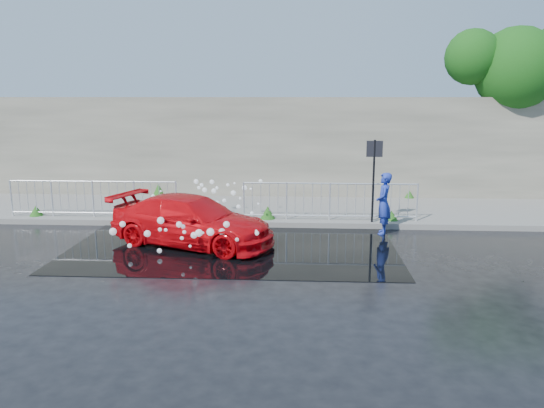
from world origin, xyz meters
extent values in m
plane|color=black|center=(0.00, 0.00, 0.00)|extent=(90.00, 90.00, 0.00)
cube|color=slate|center=(0.00, 5.00, 0.07)|extent=(30.00, 4.00, 0.15)
cube|color=slate|center=(0.00, 3.00, 0.08)|extent=(30.00, 0.25, 0.16)
cube|color=#615E51|center=(0.00, 7.20, 1.90)|extent=(30.00, 0.60, 3.50)
cube|color=black|center=(0.50, 1.00, 0.01)|extent=(8.00, 5.00, 0.01)
cylinder|color=black|center=(4.20, 3.10, 1.25)|extent=(0.06, 0.06, 2.50)
cube|color=black|center=(4.20, 3.10, 2.25)|extent=(0.45, 0.04, 0.45)
cylinder|color=#332114|center=(10.00, 8.20, 2.50)|extent=(0.36, 0.36, 5.00)
sphere|color=#194811|center=(9.50, 7.40, 4.60)|extent=(2.87, 2.87, 2.87)
sphere|color=#194811|center=(8.00, 7.40, 5.00)|extent=(1.91, 1.91, 1.91)
cylinder|color=silver|center=(-6.50, 3.35, 0.70)|extent=(0.05, 0.05, 1.10)
cylinder|color=silver|center=(-1.50, 3.35, 0.70)|extent=(0.05, 0.05, 1.10)
cylinder|color=silver|center=(-4.00, 3.35, 1.22)|extent=(5.00, 0.04, 0.04)
cylinder|color=silver|center=(-4.00, 3.35, 0.27)|extent=(5.00, 0.04, 0.04)
cylinder|color=silver|center=(0.50, 3.35, 0.70)|extent=(0.05, 0.05, 1.10)
cylinder|color=silver|center=(5.50, 3.35, 0.70)|extent=(0.05, 0.05, 1.10)
cylinder|color=silver|center=(3.00, 3.35, 1.22)|extent=(5.00, 0.04, 0.04)
cylinder|color=silver|center=(3.00, 3.35, 0.27)|extent=(5.00, 0.04, 0.04)
cone|color=#165419|center=(-5.80, 3.40, 0.30)|extent=(0.40, 0.40, 0.31)
cone|color=#165419|center=(-2.00, 3.40, 0.30)|extent=(0.36, 0.36, 0.29)
cone|color=#165419|center=(1.20, 3.40, 0.34)|extent=(0.44, 0.44, 0.37)
cone|color=#165419|center=(4.80, 3.40, 0.29)|extent=(0.38, 0.38, 0.28)
cone|color=#165419|center=(-3.00, 6.90, 0.36)|extent=(0.42, 0.42, 0.42)
cone|color=#165419|center=(6.00, 6.90, 0.28)|extent=(0.34, 0.34, 0.26)
sphere|color=white|center=(-1.08, 4.25, 1.10)|extent=(0.15, 0.15, 0.15)
sphere|color=white|center=(-1.59, 3.09, 0.81)|extent=(0.13, 0.13, 0.13)
sphere|color=white|center=(-0.62, 2.03, 0.30)|extent=(0.17, 0.17, 0.17)
sphere|color=white|center=(-2.13, 3.16, 0.83)|extent=(0.11, 0.11, 0.11)
sphere|color=white|center=(0.24, 2.17, 0.33)|extent=(0.17, 0.17, 0.17)
sphere|color=white|center=(0.92, 4.29, 1.12)|extent=(0.12, 0.12, 0.12)
sphere|color=white|center=(-1.13, 2.07, 0.20)|extent=(0.10, 0.10, 0.10)
sphere|color=white|center=(0.16, 2.06, 0.39)|extent=(0.07, 0.07, 0.07)
sphere|color=white|center=(-1.11, 2.46, 0.33)|extent=(0.07, 0.07, 0.07)
sphere|color=white|center=(-0.44, 3.74, 0.90)|extent=(0.16, 0.16, 0.16)
sphere|color=white|center=(-0.75, 3.88, 0.90)|extent=(0.15, 0.15, 0.15)
sphere|color=white|center=(0.95, 2.95, 0.68)|extent=(0.07, 0.07, 0.07)
sphere|color=white|center=(-2.17, 1.88, 0.13)|extent=(0.16, 0.16, 0.16)
sphere|color=white|center=(-0.34, 2.29, 0.38)|extent=(0.09, 0.09, 0.09)
sphere|color=white|center=(-0.03, 3.10, 0.74)|extent=(0.12, 0.12, 0.12)
sphere|color=white|center=(-0.23, 2.91, 0.68)|extent=(0.18, 0.18, 0.18)
sphere|color=white|center=(-0.09, 4.27, 1.00)|extent=(0.10, 0.10, 0.10)
sphere|color=white|center=(0.81, 2.53, 0.50)|extent=(0.11, 0.11, 0.11)
sphere|color=white|center=(0.19, 3.40, 0.91)|extent=(0.16, 0.16, 0.16)
sphere|color=white|center=(-0.94, 3.98, 0.95)|extent=(0.11, 0.11, 0.11)
sphere|color=white|center=(-1.01, 2.96, 0.74)|extent=(0.15, 0.15, 0.15)
sphere|color=white|center=(0.42, 3.06, 0.81)|extent=(0.07, 0.07, 0.07)
sphere|color=white|center=(-0.56, 4.14, 1.11)|extent=(0.15, 0.15, 0.15)
sphere|color=white|center=(-0.47, 1.93, 0.18)|extent=(0.15, 0.15, 0.15)
sphere|color=white|center=(0.40, 2.86, 0.61)|extent=(0.13, 0.13, 0.13)
sphere|color=white|center=(-0.84, 3.93, 1.04)|extent=(0.12, 0.12, 0.12)
sphere|color=white|center=(-2.06, 3.75, 0.87)|extent=(0.06, 0.06, 0.06)
sphere|color=white|center=(-0.41, 4.11, 0.93)|extent=(0.10, 0.10, 0.10)
sphere|color=white|center=(0.67, 3.73, 0.98)|extent=(0.07, 0.07, 0.07)
sphere|color=white|center=(-1.50, 2.88, 0.72)|extent=(0.07, 0.07, 0.07)
sphere|color=white|center=(0.13, 4.16, 1.07)|extent=(0.07, 0.07, 0.07)
sphere|color=white|center=(0.49, 3.71, 1.01)|extent=(0.16, 0.16, 0.16)
sphere|color=white|center=(0.38, -0.10, 0.65)|extent=(0.16, 0.16, 0.16)
sphere|color=white|center=(-1.12, -0.01, 0.14)|extent=(0.12, 0.12, 0.12)
sphere|color=white|center=(0.64, 0.05, 0.41)|extent=(0.07, 0.07, 0.07)
sphere|color=white|center=(-0.16, -0.57, 0.68)|extent=(0.07, 0.07, 0.07)
sphere|color=white|center=(0.74, -0.28, 0.52)|extent=(0.09, 0.09, 0.09)
sphere|color=white|center=(1.23, -0.75, 0.79)|extent=(0.10, 0.10, 0.10)
sphere|color=white|center=(-0.80, -0.60, 0.80)|extent=(0.08, 0.08, 0.08)
sphere|color=white|center=(-0.41, -0.93, 1.01)|extent=(0.13, 0.13, 0.13)
sphere|color=white|center=(-0.58, -0.01, 0.46)|extent=(0.09, 0.09, 0.09)
sphere|color=white|center=(1.20, -0.53, 0.78)|extent=(0.06, 0.06, 0.06)
sphere|color=white|center=(-0.05, -0.65, 0.76)|extent=(0.16, 0.16, 0.16)
sphere|color=white|center=(-1.94, -0.71, 0.78)|extent=(0.17, 0.17, 0.17)
sphere|color=white|center=(0.02, -0.56, 0.74)|extent=(0.06, 0.06, 0.06)
sphere|color=white|center=(0.63, -1.12, 1.08)|extent=(0.14, 0.14, 0.14)
sphere|color=white|center=(-0.27, -0.13, 0.56)|extent=(0.15, 0.15, 0.15)
sphere|color=white|center=(-1.68, -0.81, 0.97)|extent=(0.13, 0.13, 0.13)
sphere|color=white|center=(-0.83, -0.92, 0.89)|extent=(0.09, 0.09, 0.09)
sphere|color=white|center=(-1.13, -0.87, 0.78)|extent=(0.15, 0.15, 0.15)
sphere|color=white|center=(-1.84, 0.03, 0.24)|extent=(0.11, 0.11, 0.11)
sphere|color=white|center=(-0.44, -0.38, 0.70)|extent=(0.09, 0.09, 0.09)
sphere|color=white|center=(0.17, -0.47, 0.74)|extent=(0.17, 0.17, 0.17)
sphere|color=white|center=(-0.35, -0.83, 0.94)|extent=(0.09, 0.09, 0.09)
sphere|color=white|center=(-0.77, -1.06, 1.13)|extent=(0.15, 0.15, 0.15)
sphere|color=white|center=(-0.39, -0.03, 0.27)|extent=(0.07, 0.07, 0.07)
imported|color=red|center=(-0.55, 1.04, 0.62)|extent=(4.60, 3.12, 1.24)
imported|color=#2034A4|center=(4.41, 2.43, 0.84)|extent=(0.49, 0.67, 1.68)
camera|label=1|loc=(2.18, -11.76, 3.71)|focal=35.00mm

